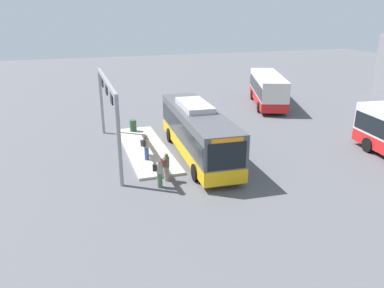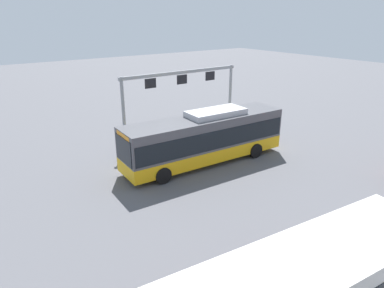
{
  "view_description": "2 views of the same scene",
  "coord_description": "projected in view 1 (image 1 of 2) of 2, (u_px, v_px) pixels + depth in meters",
  "views": [
    {
      "loc": [
        22.58,
        -7.72,
        9.24
      ],
      "look_at": [
        1.44,
        -0.87,
        1.4
      ],
      "focal_mm": 35.55,
      "sensor_mm": 36.0,
      "label": 1
    },
    {
      "loc": [
        13.04,
        16.57,
        9.2
      ],
      "look_at": [
        0.98,
        -0.08,
        1.48
      ],
      "focal_mm": 32.35,
      "sensor_mm": 36.0,
      "label": 2
    }
  ],
  "objects": [
    {
      "name": "bus_background_right",
      "position": [
        268.0,
        88.0,
        38.66
      ],
      "size": [
        9.91,
        5.64,
        3.1
      ],
      "rotation": [
        0.0,
        0.0,
        -0.35
      ],
      "color": "red",
      "rests_on": "ground"
    },
    {
      "name": "ground_plane",
      "position": [
        198.0,
        156.0,
        25.57
      ],
      "size": [
        120.0,
        120.0,
        0.0
      ],
      "primitive_type": "plane",
      "color": "#56565B"
    },
    {
      "name": "person_waiting_mid",
      "position": [
        146.0,
        147.0,
        24.14
      ],
      "size": [
        0.53,
        0.61,
        1.67
      ],
      "rotation": [
        0.0,
        0.0,
        2.11
      ],
      "color": "#334C8C",
      "rests_on": "platform_curb"
    },
    {
      "name": "trash_bin",
      "position": [
        133.0,
        126.0,
        30.09
      ],
      "size": [
        0.52,
        0.52,
        0.9
      ],
      "primitive_type": "cylinder",
      "color": "#2D5133",
      "rests_on": "platform_curb"
    },
    {
      "name": "person_waiting_near",
      "position": [
        166.0,
        166.0,
        21.5
      ],
      "size": [
        0.52,
        0.61,
        1.67
      ],
      "rotation": [
        0.0,
        0.0,
        2.07
      ],
      "color": "gray",
      "rests_on": "ground"
    },
    {
      "name": "platform_curb",
      "position": [
        146.0,
        149.0,
        26.6
      ],
      "size": [
        10.0,
        2.8,
        0.16
      ],
      "primitive_type": "cube",
      "color": "#B2ADA3",
      "rests_on": "ground"
    },
    {
      "name": "person_boarding",
      "position": [
        159.0,
        172.0,
        20.72
      ],
      "size": [
        0.5,
        0.6,
        1.67
      ],
      "rotation": [
        0.0,
        0.0,
        1.14
      ],
      "color": "#476B4C",
      "rests_on": "ground"
    },
    {
      "name": "platform_sign_gantry",
      "position": [
        107.0,
        99.0,
        24.49
      ],
      "size": [
        10.51,
        0.24,
        5.2
      ],
      "color": "gray",
      "rests_on": "ground"
    },
    {
      "name": "bus_main",
      "position": [
        198.0,
        130.0,
        24.97
      ],
      "size": [
        11.3,
        3.11,
        3.46
      ],
      "rotation": [
        0.0,
        0.0,
        -0.05
      ],
      "color": "#EAAD14",
      "rests_on": "ground"
    }
  ]
}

